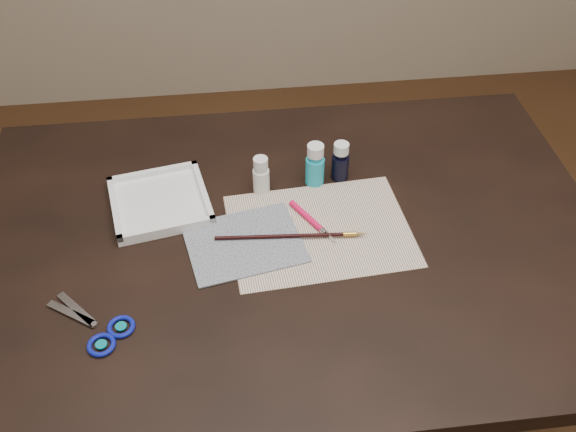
{
  "coord_description": "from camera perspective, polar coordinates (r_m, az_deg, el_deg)",
  "views": [
    {
      "loc": [
        -0.11,
        -0.91,
        1.66
      ],
      "look_at": [
        0.0,
        0.0,
        0.8
      ],
      "focal_mm": 40.0,
      "sensor_mm": 36.0,
      "label": 1
    }
  ],
  "objects": [
    {
      "name": "table",
      "position": [
        1.58,
        0.0,
        -11.3
      ],
      "size": [
        1.3,
        0.9,
        0.75
      ],
      "primitive_type": "cube",
      "color": "black",
      "rests_on": "ground"
    },
    {
      "name": "paper",
      "position": [
        1.3,
        2.85,
        -1.27
      ],
      "size": [
        0.38,
        0.3,
        0.0
      ],
      "primitive_type": "cube",
      "rotation": [
        0.0,
        0.0,
        0.07
      ],
      "color": "silver",
      "rests_on": "table"
    },
    {
      "name": "craft_knife",
      "position": [
        1.31,
        2.28,
        -0.56
      ],
      "size": [
        0.09,
        0.14,
        0.01
      ],
      "primitive_type": null,
      "rotation": [
        0.0,
        0.0,
        -1.05
      ],
      "color": "#F6114F",
      "rests_on": "paper"
    },
    {
      "name": "paintbrush",
      "position": [
        1.28,
        0.35,
        -1.77
      ],
      "size": [
        0.31,
        0.03,
        0.01
      ],
      "primitive_type": null,
      "rotation": [
        0.0,
        0.0,
        -0.08
      ],
      "color": "black",
      "rests_on": "canvas"
    },
    {
      "name": "palette_tray",
      "position": [
        1.38,
        -11.32,
        1.3
      ],
      "size": [
        0.23,
        0.23,
        0.02
      ],
      "primitive_type": "cube",
      "rotation": [
        0.0,
        0.0,
        0.19
      ],
      "color": "white",
      "rests_on": "table"
    },
    {
      "name": "paint_bottle_navy",
      "position": [
        1.41,
        4.69,
        4.89
      ],
      "size": [
        0.04,
        0.04,
        0.09
      ],
      "primitive_type": "cylinder",
      "rotation": [
        0.0,
        0.0,
        0.22
      ],
      "color": "black",
      "rests_on": "table"
    },
    {
      "name": "paint_bottle_white",
      "position": [
        1.37,
        -2.41,
        3.68
      ],
      "size": [
        0.04,
        0.04,
        0.09
      ],
      "primitive_type": "cylinder",
      "rotation": [
        0.0,
        0.0,
        -0.05
      ],
      "color": "white",
      "rests_on": "table"
    },
    {
      "name": "paint_bottle_cyan",
      "position": [
        1.39,
        2.42,
        4.61
      ],
      "size": [
        0.05,
        0.05,
        0.1
      ],
      "primitive_type": "cylinder",
      "rotation": [
        0.0,
        0.0,
        -0.12
      ],
      "color": "#1EA8C1",
      "rests_on": "table"
    },
    {
      "name": "scissors",
      "position": [
        1.2,
        -17.64,
        -9.02
      ],
      "size": [
        0.21,
        0.19,
        0.01
      ],
      "primitive_type": null,
      "rotation": [
        0.0,
        0.0,
        2.54
      ],
      "color": "silver",
      "rests_on": "table"
    },
    {
      "name": "canvas",
      "position": [
        1.28,
        -3.91,
        -2.39
      ],
      "size": [
        0.25,
        0.22,
        0.0
      ],
      "primitive_type": "cube",
      "rotation": [
        0.0,
        0.0,
        0.19
      ],
      "color": "black",
      "rests_on": "paper"
    },
    {
      "name": "ground",
      "position": [
        1.91,
        0.0,
        -18.04
      ],
      "size": [
        3.5,
        3.5,
        0.02
      ],
      "primitive_type": "cube",
      "color": "#422614",
      "rests_on": "ground"
    }
  ]
}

